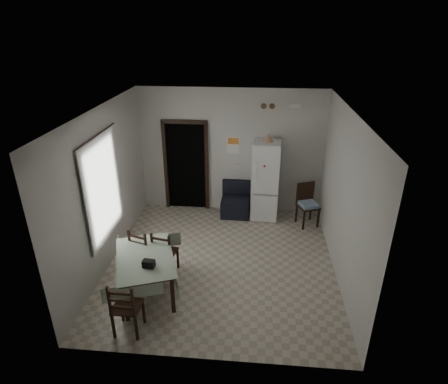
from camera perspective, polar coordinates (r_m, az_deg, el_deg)
ground at (r=7.28m, az=-0.37°, el=-10.64°), size 4.50×4.50×0.00m
ceiling at (r=6.07m, az=-0.44°, el=12.24°), size 4.20×4.50×0.02m
wall_back at (r=8.62m, az=1.07°, el=6.10°), size 4.20×0.02×2.90m
wall_front at (r=4.62m, az=-3.19°, el=-12.18°), size 4.20×0.02×2.90m
wall_left at (r=7.04m, az=-17.66°, el=0.42°), size 0.02×4.50×2.90m
wall_right at (r=6.69m, az=17.82°, el=-0.94°), size 0.02×4.50×2.90m
doorway at (r=9.07m, az=-5.50°, el=4.36°), size 1.06×0.52×2.22m
window_recess at (r=6.86m, az=-18.75°, el=0.51°), size 0.10×1.20×1.60m
curtain at (r=6.82m, az=-17.91°, el=0.47°), size 0.02×1.45×1.85m
curtain_rod at (r=6.50m, az=-18.92°, el=8.12°), size 0.02×1.60×0.02m
calendar at (r=8.55m, az=1.41°, el=7.15°), size 0.28×0.02×0.40m
calendar_image at (r=8.52m, az=1.41°, el=7.77°), size 0.24×0.01×0.14m
light_switch at (r=8.72m, az=2.03°, el=3.87°), size 0.08×0.02×0.12m
vent_left at (r=8.30m, az=6.07°, el=12.90°), size 0.12×0.03×0.12m
vent_right at (r=8.31m, az=7.34°, el=12.84°), size 0.12×0.03×0.12m
emergency_light at (r=8.31m, az=10.68°, el=12.83°), size 0.25×0.07×0.09m
fridge at (r=8.50m, az=6.37°, el=1.76°), size 0.64×0.64×1.82m
tan_cone at (r=8.16m, az=6.80°, el=8.26°), size 0.23×0.23×0.19m
navy_seat at (r=8.72m, az=1.79°, el=-1.19°), size 0.67×0.65×0.79m
corner_chair at (r=8.47m, az=12.71°, el=-2.02°), size 0.54×0.54×0.96m
dining_table at (r=6.51m, az=-11.69°, el=-12.24°), size 1.31×1.59×0.71m
black_bag at (r=6.03m, az=-11.41°, el=-10.67°), size 0.20×0.13×0.12m
dining_chair_far_left at (r=6.94m, az=-12.02°, el=-8.62°), size 0.50×0.50×0.92m
dining_chair_far_right at (r=6.87m, az=-8.92°, el=-8.92°), size 0.44×0.44×0.88m
dining_chair_near_head at (r=5.82m, az=-14.56°, el=-16.44°), size 0.41×0.41×0.93m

